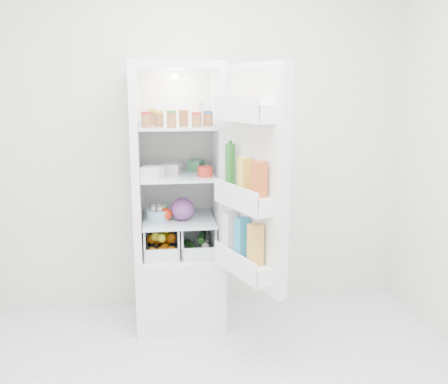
{
  "coord_description": "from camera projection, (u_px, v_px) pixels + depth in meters",
  "views": [
    {
      "loc": [
        -0.33,
        -2.17,
        1.64
      ],
      "look_at": [
        0.08,
        0.95,
        0.98
      ],
      "focal_mm": 40.0,
      "sensor_mm": 36.0,
      "label": 1
    }
  ],
  "objects": [
    {
      "name": "tub_green",
      "position": [
        196.0,
        165.0,
        3.54
      ],
      "size": [
        0.13,
        0.15,
        0.07
      ],
      "primitive_type": "cube",
      "rotation": [
        0.0,
        0.0,
        -0.37
      ],
      "color": "#43935F",
      "rests_on": "shelf_mid"
    },
    {
      "name": "room_walls",
      "position": [
        233.0,
        99.0,
        2.15
      ],
      "size": [
        3.02,
        3.02,
        2.61
      ],
      "color": "silver",
      "rests_on": "ground"
    },
    {
      "name": "crisper_right",
      "position": [
        197.0,
        237.0,
        3.5
      ],
      "size": [
        0.23,
        0.46,
        0.22
      ],
      "primitive_type": null,
      "color": "silver",
      "rests_on": "refrigerator"
    },
    {
      "name": "fridge_door",
      "position": [
        252.0,
        183.0,
        2.89
      ],
      "size": [
        0.35,
        0.58,
        1.3
      ],
      "rotation": [
        0.0,
        0.0,
        1.92
      ],
      "color": "silver",
      "rests_on": "refrigerator"
    },
    {
      "name": "condiment_jars",
      "position": [
        174.0,
        120.0,
        3.23
      ],
      "size": [
        0.46,
        0.32,
        0.08
      ],
      "color": "#B21919",
      "rests_on": "shelf_top"
    },
    {
      "name": "shelf_top",
      "position": [
        177.0,
        127.0,
        3.32
      ],
      "size": [
        0.49,
        0.53,
        0.02
      ],
      "primitive_type": "cube",
      "color": "silver",
      "rests_on": "refrigerator"
    },
    {
      "name": "citrus_pile",
      "position": [
        162.0,
        243.0,
        3.45
      ],
      "size": [
        0.2,
        0.31,
        0.16
      ],
      "color": "orange",
      "rests_on": "refrigerator"
    },
    {
      "name": "crisper_left",
      "position": [
        162.0,
        238.0,
        3.46
      ],
      "size": [
        0.23,
        0.46,
        0.22
      ],
      "primitive_type": null,
      "color": "silver",
      "rests_on": "refrigerator"
    },
    {
      "name": "refrigerator",
      "position": [
        179.0,
        227.0,
        3.53
      ],
      "size": [
        0.6,
        0.6,
        1.8
      ],
      "color": "silver",
      "rests_on": "ground"
    },
    {
      "name": "mushroom_bowl",
      "position": [
        158.0,
        215.0,
        3.4
      ],
      "size": [
        0.18,
        0.18,
        0.07
      ],
      "primitive_type": "cylinder",
      "rotation": [
        0.0,
        0.0,
        0.1
      ],
      "color": "#86B0C9",
      "rests_on": "shelf_low"
    },
    {
      "name": "bell_pepper",
      "position": [
        166.0,
        214.0,
        3.38
      ],
      "size": [
        0.09,
        0.09,
        0.09
      ],
      "primitive_type": "sphere",
      "color": "red",
      "rests_on": "shelf_low"
    },
    {
      "name": "tin_red",
      "position": [
        205.0,
        171.0,
        3.3
      ],
      "size": [
        0.11,
        0.11,
        0.07
      ],
      "primitive_type": "cylinder",
      "rotation": [
        0.0,
        0.0,
        0.15
      ],
      "color": "red",
      "rests_on": "shelf_mid"
    },
    {
      "name": "shelf_low",
      "position": [
        179.0,
        219.0,
        3.45
      ],
      "size": [
        0.49,
        0.53,
        0.01
      ],
      "primitive_type": "cube",
      "color": "silver",
      "rests_on": "refrigerator"
    },
    {
      "name": "veg_pile",
      "position": [
        198.0,
        243.0,
        3.5
      ],
      "size": [
        0.16,
        0.3,
        0.1
      ],
      "color": "#1F4D19",
      "rests_on": "refrigerator"
    },
    {
      "name": "tub_cream",
      "position": [
        171.0,
        169.0,
        3.38
      ],
      "size": [
        0.15,
        0.15,
        0.07
      ],
      "primitive_type": "cube",
      "rotation": [
        0.0,
        0.0,
        -0.25
      ],
      "color": "beige",
      "rests_on": "shelf_mid"
    },
    {
      "name": "squeeze_bottle",
      "position": [
        201.0,
        113.0,
        3.31
      ],
      "size": [
        0.06,
        0.06,
        0.16
      ],
      "primitive_type": "cylinder",
      "rotation": [
        0.0,
        0.0,
        0.26
      ],
      "color": "white",
      "rests_on": "shelf_top"
    },
    {
      "name": "shelf_mid",
      "position": [
        178.0,
        175.0,
        3.39
      ],
      "size": [
        0.49,
        0.53,
        0.02
      ],
      "primitive_type": "cube",
      "color": "silver",
      "rests_on": "refrigerator"
    },
    {
      "name": "foil_tray",
      "position": [
        156.0,
        170.0,
        3.43
      ],
      "size": [
        0.18,
        0.14,
        0.04
      ],
      "primitive_type": "cube",
      "rotation": [
        0.0,
        0.0,
        -0.03
      ],
      "color": "#B5B5B9",
      "rests_on": "shelf_mid"
    },
    {
      "name": "red_cabbage",
      "position": [
        183.0,
        209.0,
        3.39
      ],
      "size": [
        0.16,
        0.16,
        0.16
      ],
      "primitive_type": "sphere",
      "color": "#63215D",
      "rests_on": "shelf_low"
    },
    {
      "name": "tub_white",
      "position": [
        152.0,
        173.0,
        3.21
      ],
      "size": [
        0.16,
        0.16,
        0.08
      ],
      "primitive_type": "cube",
      "rotation": [
        0.0,
        0.0,
        -0.33
      ],
      "color": "silver",
      "rests_on": "shelf_mid"
    }
  ]
}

